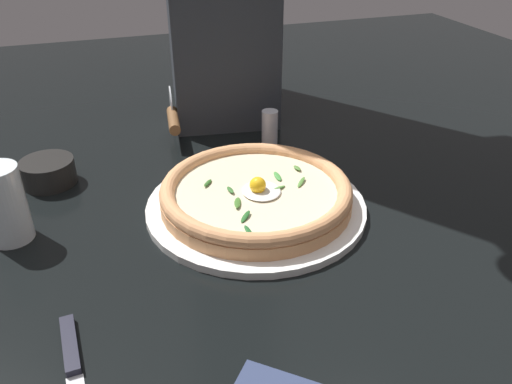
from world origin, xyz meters
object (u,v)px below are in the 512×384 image
(pizza_cutter, at_px, (173,116))
(table_knife, at_px, (73,367))
(pepper_shaker, at_px, (270,128))
(pizza, at_px, (256,193))
(side_bowl, at_px, (48,172))
(drinking_glass, at_px, (5,209))

(pizza_cutter, bearing_deg, table_knife, 159.13)
(pizza_cutter, relative_size, table_knife, 0.77)
(pizza_cutter, bearing_deg, pepper_shaker, -120.45)
(pizza, distance_m, pepper_shaker, 0.24)
(side_bowl, bearing_deg, drinking_glass, 162.14)
(pizza_cutter, height_order, pepper_shaker, pizza_cutter)
(side_bowl, bearing_deg, pepper_shaker, -86.50)
(pizza, xyz_separation_m, drinking_glass, (0.04, 0.37, 0.02))
(pizza, xyz_separation_m, table_knife, (-0.24, 0.29, -0.03))
(pizza, xyz_separation_m, side_bowl, (0.19, 0.32, -0.01))
(side_bowl, height_order, drinking_glass, drinking_glass)
(drinking_glass, bearing_deg, pepper_shaker, -68.74)
(pizza, bearing_deg, pepper_shaker, -24.78)
(drinking_glass, distance_m, pepper_shaker, 0.50)
(drinking_glass, relative_size, pepper_shaker, 1.62)
(pizza, distance_m, drinking_glass, 0.37)
(pizza, bearing_deg, table_knife, 130.07)
(side_bowl, relative_size, drinking_glass, 0.79)
(side_bowl, xyz_separation_m, drinking_glass, (-0.16, 0.05, 0.03))
(side_bowl, distance_m, drinking_glass, 0.17)
(pepper_shaker, bearing_deg, pizza, 155.22)
(side_bowl, height_order, table_knife, side_bowl)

